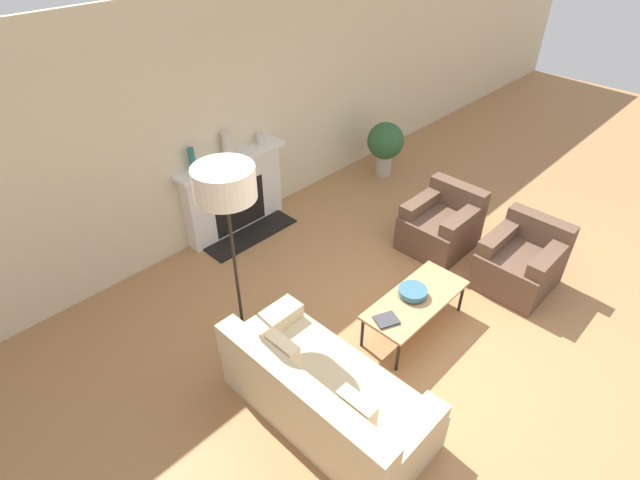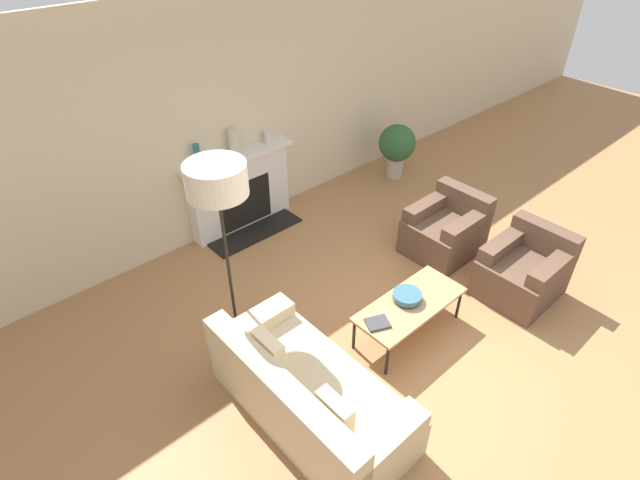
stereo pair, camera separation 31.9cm
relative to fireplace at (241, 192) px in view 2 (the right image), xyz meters
name	(u,v)px [view 2 (the right image)]	position (x,y,z in m)	size (l,w,h in m)	color
ground_plane	(433,343)	(0.18, -3.02, -0.50)	(18.00, 18.00, 0.00)	#A87547
wall_back	(239,115)	(0.18, 0.15, 0.95)	(18.00, 0.06, 2.90)	beige
fireplace	(241,192)	(0.00, 0.00, 0.00)	(1.53, 0.59, 1.04)	silver
couch	(307,395)	(-1.30, -2.81, -0.22)	(0.87, 1.81, 0.75)	#CCB78E
armchair_near	(524,270)	(1.52, -3.18, -0.20)	(0.85, 0.74, 0.76)	brown
armchair_far	(446,230)	(1.52, -2.14, -0.20)	(0.85, 0.74, 0.76)	brown
coffee_table	(410,305)	(0.10, -2.74, -0.13)	(1.19, 0.51, 0.40)	tan
bowl	(407,296)	(0.11, -2.69, -0.05)	(0.29, 0.29, 0.08)	#38667A
book	(378,323)	(-0.35, -2.72, -0.09)	(0.26, 0.24, 0.02)	#38383D
floor_lamp	(218,190)	(-1.22, -1.62, 1.21)	(0.51, 0.51, 1.95)	black
mantel_vase_left	(197,156)	(-0.52, 0.02, 0.68)	(0.08, 0.08, 0.29)	#28666B
mantel_vase_center_left	(234,142)	(-0.02, 0.02, 0.69)	(0.12, 0.12, 0.32)	beige
mantel_vase_center_right	(268,137)	(0.49, 0.02, 0.61)	(0.09, 0.09, 0.15)	beige
potted_plant	(397,145)	(2.52, -0.46, 0.02)	(0.56, 0.56, 0.84)	#B2A899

